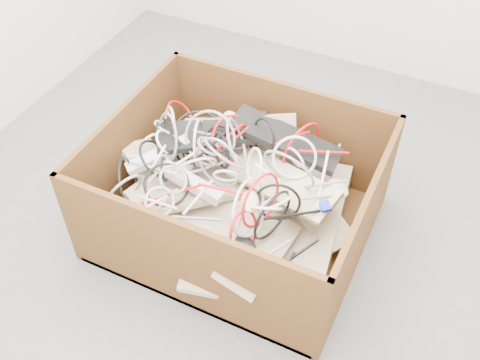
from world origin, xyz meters
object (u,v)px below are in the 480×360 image
at_px(power_strip_left, 158,155).
at_px(vga_plug, 325,206).
at_px(cardboard_box, 235,207).
at_px(power_strip_right, 190,182).

distance_m(power_strip_left, vga_plug, 0.77).
relative_size(cardboard_box, power_strip_right, 3.76).
distance_m(cardboard_box, power_strip_left, 0.42).
bearing_deg(cardboard_box, vga_plug, -4.13).
distance_m(power_strip_right, vga_plug, 0.58).
xyz_separation_m(cardboard_box, power_strip_right, (-0.15, -0.12, 0.20)).
xyz_separation_m(cardboard_box, power_strip_left, (-0.35, -0.05, 0.22)).
bearing_deg(power_strip_left, cardboard_box, -39.40).
xyz_separation_m(power_strip_left, vga_plug, (0.77, 0.02, 0.01)).
height_order(cardboard_box, power_strip_right, cardboard_box).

